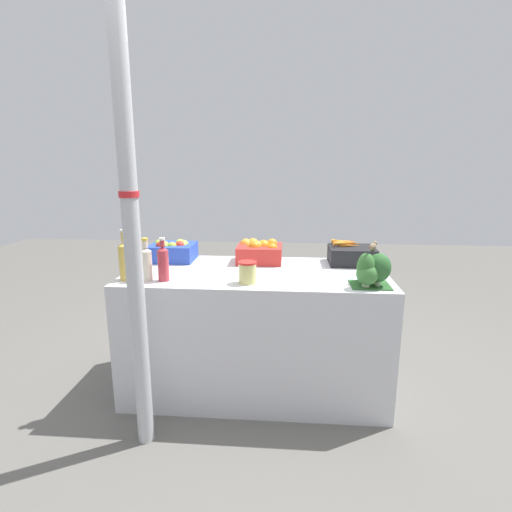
{
  "coord_description": "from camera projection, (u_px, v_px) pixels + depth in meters",
  "views": [
    {
      "loc": [
        0.2,
        -2.48,
        1.5
      ],
      "look_at": [
        0.0,
        0.0,
        0.91
      ],
      "focal_mm": 28.0,
      "sensor_mm": 36.0,
      "label": 1
    }
  ],
  "objects": [
    {
      "name": "ground_plane",
      "position": [
        256.0,
        384.0,
        2.77
      ],
      "size": [
        10.0,
        10.0,
        0.0
      ],
      "primitive_type": "plane",
      "color": "#605E59"
    },
    {
      "name": "market_table",
      "position": [
        256.0,
        329.0,
        2.67
      ],
      "size": [
        1.66,
        0.8,
        0.81
      ],
      "primitive_type": "cube",
      "color": "silver",
      "rests_on": "ground_plane"
    },
    {
      "name": "support_pole",
      "position": [
        130.0,
        210.0,
        1.92
      ],
      "size": [
        0.1,
        0.1,
        2.54
      ],
      "color": "#B7BABF",
      "rests_on": "ground_plane"
    },
    {
      "name": "apple_crate",
      "position": [
        172.0,
        250.0,
        2.85
      ],
      "size": [
        0.31,
        0.27,
        0.15
      ],
      "color": "#2847B7",
      "rests_on": "market_table"
    },
    {
      "name": "orange_crate",
      "position": [
        259.0,
        251.0,
        2.8
      ],
      "size": [
        0.31,
        0.27,
        0.16
      ],
      "color": "red",
      "rests_on": "market_table"
    },
    {
      "name": "carrot_crate",
      "position": [
        351.0,
        254.0,
        2.76
      ],
      "size": [
        0.31,
        0.27,
        0.16
      ],
      "color": "black",
      "rests_on": "market_table"
    },
    {
      "name": "broccoli_pile",
      "position": [
        371.0,
        270.0,
        2.24
      ],
      "size": [
        0.22,
        0.22,
        0.2
      ],
      "color": "#2D602D",
      "rests_on": "market_table"
    },
    {
      "name": "juice_bottle_golden",
      "position": [
        126.0,
        259.0,
        2.36
      ],
      "size": [
        0.08,
        0.08,
        0.3
      ],
      "color": "gold",
      "rests_on": "market_table"
    },
    {
      "name": "juice_bottle_cloudy",
      "position": [
        146.0,
        263.0,
        2.36
      ],
      "size": [
        0.07,
        0.07,
        0.26
      ],
      "color": "beige",
      "rests_on": "market_table"
    },
    {
      "name": "juice_bottle_ruby",
      "position": [
        163.0,
        263.0,
        2.35
      ],
      "size": [
        0.07,
        0.07,
        0.26
      ],
      "color": "#B2333D",
      "rests_on": "market_table"
    },
    {
      "name": "pickle_jar",
      "position": [
        247.0,
        272.0,
        2.31
      ],
      "size": [
        0.11,
        0.11,
        0.13
      ],
      "color": "#D1CC75",
      "rests_on": "market_table"
    },
    {
      "name": "sparrow_bird",
      "position": [
        373.0,
        246.0,
        2.23
      ],
      "size": [
        0.07,
        0.13,
        0.05
      ],
      "rotation": [
        0.0,
        0.0,
        1.13
      ],
      "color": "#4C3D2D",
      "rests_on": "broccoli_pile"
    }
  ]
}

